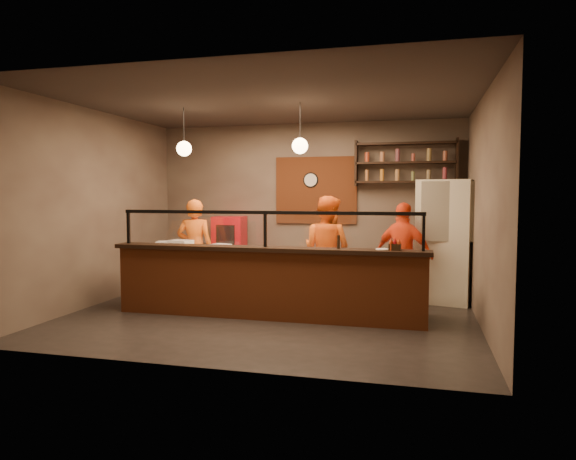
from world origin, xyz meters
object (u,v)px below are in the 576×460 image
(cook_right, at_px, (403,255))
(cook_mid, at_px, (327,250))
(pizza_dough, at_px, (280,255))
(condiment_caddy, at_px, (395,247))
(cook_left, at_px, (195,249))
(red_cooler, at_px, (230,251))
(pepper_mill, at_px, (338,242))
(fridge, at_px, (446,241))
(wall_clock, at_px, (311,180))

(cook_right, bearing_deg, cook_mid, 26.13)
(pizza_dough, distance_m, condiment_caddy, 1.77)
(cook_mid, xyz_separation_m, pizza_dough, (-0.55, -0.95, 0.01))
(cook_mid, bearing_deg, cook_left, 28.90)
(red_cooler, height_order, condiment_caddy, red_cooler)
(cook_mid, bearing_deg, pepper_mill, 130.12)
(fridge, bearing_deg, cook_left, -156.54)
(pizza_dough, distance_m, pepper_mill, 1.04)
(cook_mid, bearing_deg, pizza_dough, 83.31)
(fridge, relative_size, condiment_caddy, 12.83)
(fridge, height_order, red_cooler, fridge)
(fridge, distance_m, pizza_dough, 2.92)
(cook_left, xyz_separation_m, cook_right, (3.54, 0.28, -0.02))
(wall_clock, height_order, pepper_mill, wall_clock)
(red_cooler, bearing_deg, cook_mid, -32.44)
(pepper_mill, bearing_deg, pizza_dough, 159.32)
(cook_left, xyz_separation_m, pizza_dough, (1.73, -0.73, 0.04))
(wall_clock, xyz_separation_m, red_cooler, (-1.58, -0.31, -1.41))
(cook_right, relative_size, fridge, 0.82)
(cook_mid, xyz_separation_m, red_cooler, (-2.15, 1.12, -0.21))
(cook_mid, relative_size, pizza_dough, 3.25)
(cook_left, xyz_separation_m, pepper_mill, (2.68, -1.09, 0.29))
(red_cooler, xyz_separation_m, pizza_dough, (1.60, -2.08, 0.21))
(wall_clock, bearing_deg, pizza_dough, -89.45)
(wall_clock, relative_size, pizza_dough, 0.54)
(cook_left, xyz_separation_m, red_cooler, (0.13, 1.35, -0.18))
(cook_mid, height_order, pepper_mill, cook_mid)
(wall_clock, distance_m, cook_left, 2.68)
(wall_clock, distance_m, pepper_mill, 3.06)
(cook_left, height_order, pizza_dough, cook_left)
(wall_clock, height_order, cook_mid, wall_clock)
(fridge, xyz_separation_m, pizza_dough, (-2.48, -1.55, -0.13))
(wall_clock, height_order, pizza_dough, wall_clock)
(wall_clock, distance_m, pizza_dough, 2.67)
(cook_left, bearing_deg, condiment_caddy, 153.83)
(fridge, xyz_separation_m, condiment_caddy, (-0.76, -1.90, 0.07))
(cook_right, bearing_deg, cook_left, 27.90)
(cook_left, xyz_separation_m, condiment_caddy, (3.46, -1.08, 0.23))
(cook_mid, bearing_deg, wall_clock, -44.82)
(cook_left, distance_m, red_cooler, 1.36)
(cook_left, height_order, condiment_caddy, cook_left)
(cook_right, distance_m, condiment_caddy, 1.39)
(wall_clock, relative_size, cook_mid, 0.17)
(cook_mid, xyz_separation_m, fridge, (1.93, 0.59, 0.13))
(pepper_mill, bearing_deg, condiment_caddy, 0.28)
(red_cooler, distance_m, pepper_mill, 3.55)
(wall_clock, relative_size, cook_left, 0.17)
(cook_left, distance_m, condiment_caddy, 3.63)
(cook_left, height_order, pepper_mill, cook_left)
(wall_clock, xyz_separation_m, pizza_dough, (0.02, -2.39, -1.19))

